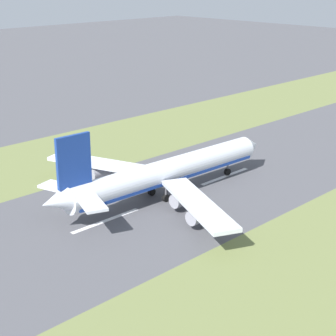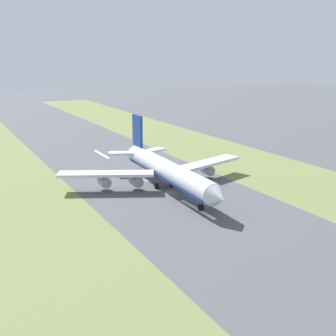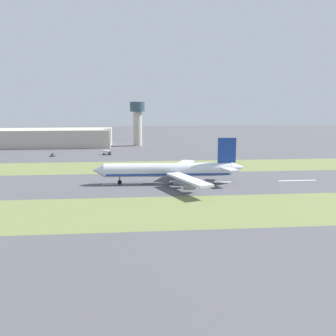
{
  "view_description": "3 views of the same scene",
  "coord_description": "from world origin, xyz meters",
  "views": [
    {
      "loc": [
        89.46,
        -90.77,
        51.65
      ],
      "look_at": [
        -1.09,
        -2.87,
        7.0
      ],
      "focal_mm": 60.0,
      "sensor_mm": 36.0,
      "label": 1
    },
    {
      "loc": [
        60.76,
        120.76,
        40.63
      ],
      "look_at": [
        -1.09,
        -2.87,
        7.0
      ],
      "focal_mm": 50.0,
      "sensor_mm": 36.0,
      "label": 2
    },
    {
      "loc": [
        -170.53,
        13.4,
        36.19
      ],
      "look_at": [
        -1.09,
        -2.87,
        7.0
      ],
      "focal_mm": 42.0,
      "sensor_mm": 36.0,
      "label": 3
    }
  ],
  "objects": [
    {
      "name": "airplane_main_jet",
      "position": [
        -1.17,
        -4.77,
        6.02
      ],
      "size": [
        64.09,
        67.16,
        20.2
      ],
      "color": "silver",
      "rests_on": "ground"
    },
    {
      "name": "centreline_dash_mid",
      "position": [
        0.0,
        -22.87,
        0.01
      ],
      "size": [
        1.2,
        18.0,
        0.01
      ],
      "primitive_type": "cube",
      "color": "silver",
      "rests_on": "ground"
    },
    {
      "name": "ground_plane",
      "position": [
        0.0,
        0.0,
        0.0
      ],
      "size": [
        800.0,
        800.0,
        0.0
      ],
      "primitive_type": "plane",
      "color": "#4C4C51"
    },
    {
      "name": "centreline_dash_far",
      "position": [
        0.0,
        17.13,
        0.01
      ],
      "size": [
        1.2,
        18.0,
        0.01
      ],
      "primitive_type": "cube",
      "color": "silver",
      "rests_on": "ground"
    },
    {
      "name": "grass_median_west",
      "position": [
        -45.0,
        0.0,
        0.0
      ],
      "size": [
        40.0,
        600.0,
        0.01
      ],
      "primitive_type": "cube",
      "color": "olive",
      "rests_on": "ground"
    }
  ]
}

